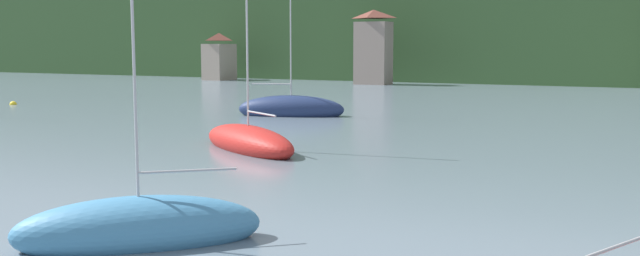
{
  "coord_description": "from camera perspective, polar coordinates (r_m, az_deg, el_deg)",
  "views": [
    {
      "loc": [
        9.56,
        22.96,
        4.93
      ],
      "look_at": [
        0.0,
        41.73,
        2.41
      ],
      "focal_mm": 38.4,
      "sensor_mm": 36.0,
      "label": 1
    }
  ],
  "objects": [
    {
      "name": "sailboat_mid_5",
      "position": [
        33.02,
        -5.99,
        -1.15
      ],
      "size": [
        7.95,
        6.02,
        10.01
      ],
      "rotation": [
        0.0,
        0.0,
        2.61
      ],
      "color": "red",
      "rests_on": "ground_plane"
    },
    {
      "name": "shore_building_west",
      "position": [
        102.56,
        -8.4,
        5.86
      ],
      "size": [
        3.41,
        4.71,
        6.91
      ],
      "color": "gray",
      "rests_on": "ground_plane"
    },
    {
      "name": "mooring_buoy_near",
      "position": [
        63.87,
        -24.2,
        1.79
      ],
      "size": [
        0.59,
        0.59,
        0.59
      ],
      "primitive_type": "sphere",
      "color": "yellow",
      "rests_on": "ground_plane"
    },
    {
      "name": "wooded_hillside",
      "position": [
        118.43,
        22.24,
        7.97
      ],
      "size": [
        352.0,
        50.22,
        40.02
      ],
      "color": "#2D4C28",
      "rests_on": "ground_plane"
    },
    {
      "name": "sailboat_mid_0",
      "position": [
        17.9,
        -14.83,
        -8.12
      ],
      "size": [
        5.83,
        5.48,
        9.36
      ],
      "rotation": [
        0.0,
        0.0,
        3.87
      ],
      "color": "teal",
      "rests_on": "ground_plane"
    },
    {
      "name": "shore_building_westcentral",
      "position": [
        89.83,
        4.47,
        6.65
      ],
      "size": [
        4.54,
        3.28,
        9.65
      ],
      "color": "gray",
      "rests_on": "ground_plane"
    },
    {
      "name": "sailboat_far_10",
      "position": [
        48.92,
        -2.43,
        1.58
      ],
      "size": [
        7.99,
        4.55,
        12.0
      ],
      "rotation": [
        0.0,
        0.0,
        0.32
      ],
      "color": "navy",
      "rests_on": "ground_plane"
    }
  ]
}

